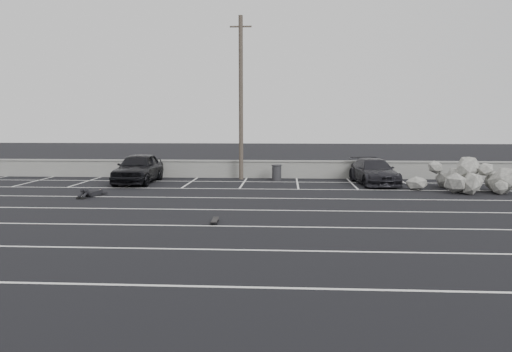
# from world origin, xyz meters

# --- Properties ---
(ground) EXTENTS (120.00, 120.00, 0.00)m
(ground) POSITION_xyz_m (0.00, 0.00, 0.00)
(ground) COLOR black
(ground) RESTS_ON ground
(seawall) EXTENTS (50.00, 0.45, 1.06)m
(seawall) POSITION_xyz_m (0.00, 14.00, 0.55)
(seawall) COLOR gray
(seawall) RESTS_ON ground
(stall_lines) EXTENTS (36.00, 20.05, 0.01)m
(stall_lines) POSITION_xyz_m (-0.08, 4.41, 0.00)
(stall_lines) COLOR silver
(stall_lines) RESTS_ON ground
(car_left) EXTENTS (1.97, 4.88, 1.66)m
(car_left) POSITION_xyz_m (-4.85, 11.14, 0.83)
(car_left) COLOR black
(car_left) RESTS_ON ground
(car_right) EXTENTS (2.46, 4.93, 1.38)m
(car_right) POSITION_xyz_m (8.15, 11.35, 0.69)
(car_right) COLOR black
(car_right) RESTS_ON ground
(utility_pole) EXTENTS (1.26, 0.25, 9.44)m
(utility_pole) POSITION_xyz_m (0.72, 13.20, 4.78)
(utility_pole) COLOR #4C4238
(utility_pole) RESTS_ON ground
(trash_bin) EXTENTS (0.63, 0.63, 0.91)m
(trash_bin) POSITION_xyz_m (2.82, 12.75, 0.46)
(trash_bin) COLOR #29292C
(trash_bin) RESTS_ON ground
(riprap_pile) EXTENTS (5.30, 3.84, 0.97)m
(riprap_pile) POSITION_xyz_m (12.33, 8.70, 0.39)
(riprap_pile) COLOR #9B9A91
(riprap_pile) RESTS_ON ground
(person) EXTENTS (1.75, 2.62, 0.46)m
(person) POSITION_xyz_m (-5.47, 6.32, 0.23)
(person) COLOR black
(person) RESTS_ON ground
(skateboard) EXTENTS (0.24, 0.78, 0.09)m
(skateboard) POSITION_xyz_m (0.96, 0.51, 0.07)
(skateboard) COLOR black
(skateboard) RESTS_ON ground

